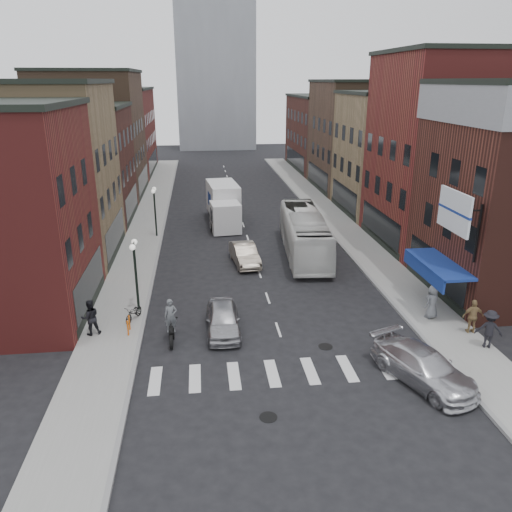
# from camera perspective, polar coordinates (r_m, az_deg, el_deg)

# --- Properties ---
(ground) EXTENTS (160.00, 160.00, 0.00)m
(ground) POSITION_cam_1_polar(r_m,az_deg,el_deg) (25.29, 2.92, -9.46)
(ground) COLOR black
(ground) RESTS_ON ground
(sidewalk_left) EXTENTS (3.00, 74.00, 0.15)m
(sidewalk_left) POSITION_cam_1_polar(r_m,az_deg,el_deg) (45.71, -12.28, 3.61)
(sidewalk_left) COLOR gray
(sidewalk_left) RESTS_ON ground
(sidewalk_right) EXTENTS (3.00, 74.00, 0.15)m
(sidewalk_right) POSITION_cam_1_polar(r_m,az_deg,el_deg) (47.10, 8.80, 4.30)
(sidewalk_right) COLOR gray
(sidewalk_right) RESTS_ON ground
(curb_left) EXTENTS (0.20, 74.00, 0.16)m
(curb_left) POSITION_cam_1_polar(r_m,az_deg,el_deg) (45.60, -10.40, 3.60)
(curb_left) COLOR gray
(curb_left) RESTS_ON ground
(curb_right) EXTENTS (0.20, 74.00, 0.16)m
(curb_right) POSITION_cam_1_polar(r_m,az_deg,el_deg) (46.75, 7.01, 4.17)
(curb_right) COLOR gray
(curb_right) RESTS_ON ground
(crosswalk_stripes) EXTENTS (12.00, 2.20, 0.01)m
(crosswalk_stripes) POSITION_cam_1_polar(r_m,az_deg,el_deg) (22.75, 4.18, -13.08)
(crosswalk_stripes) COLOR silver
(crosswalk_stripes) RESTS_ON ground
(bldg_left_mid_a) EXTENTS (10.30, 10.20, 12.30)m
(bldg_left_mid_a) POSITION_cam_1_polar(r_m,az_deg,el_deg) (38.00, -23.92, 8.64)
(bldg_left_mid_a) COLOR olive
(bldg_left_mid_a) RESTS_ON ground
(bldg_left_mid_b) EXTENTS (10.30, 10.20, 10.30)m
(bldg_left_mid_b) POSITION_cam_1_polar(r_m,az_deg,el_deg) (47.68, -20.41, 9.75)
(bldg_left_mid_b) COLOR #451F18
(bldg_left_mid_b) RESTS_ON ground
(bldg_left_far_a) EXTENTS (10.30, 12.20, 13.30)m
(bldg_left_far_a) POSITION_cam_1_polar(r_m,az_deg,el_deg) (58.17, -18.15, 13.05)
(bldg_left_far_a) COLOR #4B3525
(bldg_left_far_a) RESTS_ON ground
(bldg_left_far_b) EXTENTS (10.30, 16.20, 11.30)m
(bldg_left_far_b) POSITION_cam_1_polar(r_m,az_deg,el_deg) (71.99, -15.98, 13.52)
(bldg_left_far_b) COLOR maroon
(bldg_left_far_b) RESTS_ON ground
(bldg_right_mid_a) EXTENTS (10.30, 10.20, 14.30)m
(bldg_right_mid_a) POSITION_cam_1_polar(r_m,az_deg,el_deg) (40.76, 21.33, 11.03)
(bldg_right_mid_a) COLOR maroon
(bldg_right_mid_a) RESTS_ON ground
(bldg_right_mid_b) EXTENTS (10.30, 10.20, 11.30)m
(bldg_right_mid_b) POSITION_cam_1_polar(r_m,az_deg,el_deg) (49.95, 15.87, 11.20)
(bldg_right_mid_b) COLOR olive
(bldg_right_mid_b) RESTS_ON ground
(bldg_right_far_a) EXTENTS (10.30, 12.20, 12.30)m
(bldg_right_far_a) POSITION_cam_1_polar(r_m,az_deg,el_deg) (60.15, 11.97, 13.28)
(bldg_right_far_a) COLOR #4B3525
(bldg_right_far_a) RESTS_ON ground
(bldg_right_far_b) EXTENTS (10.30, 16.20, 10.30)m
(bldg_right_far_b) POSITION_cam_1_polar(r_m,az_deg,el_deg) (73.60, 8.46, 13.76)
(bldg_right_far_b) COLOR #451F18
(bldg_right_far_b) RESTS_ON ground
(awning_blue) EXTENTS (1.80, 5.00, 0.78)m
(awning_blue) POSITION_cam_1_polar(r_m,az_deg,el_deg) (29.07, 19.81, -1.00)
(awning_blue) COLOR navy
(awning_blue) RESTS_ON ground
(billboard_sign) EXTENTS (1.52, 3.00, 3.70)m
(billboard_sign) POSITION_cam_1_polar(r_m,az_deg,el_deg) (26.24, 21.87, 4.64)
(billboard_sign) COLOR black
(billboard_sign) RESTS_ON ground
(distant_tower) EXTENTS (14.00, 14.00, 50.00)m
(distant_tower) POSITION_cam_1_polar(r_m,az_deg,el_deg) (100.70, -4.92, 26.70)
(distant_tower) COLOR #9399A0
(distant_tower) RESTS_ON ground
(streetlamp_near) EXTENTS (0.32, 1.22, 4.11)m
(streetlamp_near) POSITION_cam_1_polar(r_m,az_deg,el_deg) (27.67, -13.67, -0.76)
(streetlamp_near) COLOR black
(streetlamp_near) RESTS_ON ground
(streetlamp_far) EXTENTS (0.32, 1.22, 4.11)m
(streetlamp_far) POSITION_cam_1_polar(r_m,az_deg,el_deg) (41.04, -11.52, 5.97)
(streetlamp_far) COLOR black
(streetlamp_far) RESTS_ON ground
(bike_rack) EXTENTS (0.08, 0.68, 0.80)m
(bike_rack) POSITION_cam_1_polar(r_m,az_deg,el_deg) (26.17, -14.35, -7.68)
(bike_rack) COLOR #D8590C
(bike_rack) RESTS_ON sidewalk_left
(box_truck) EXTENTS (2.93, 8.21, 3.49)m
(box_truck) POSITION_cam_1_polar(r_m,az_deg,el_deg) (44.59, -3.71, 5.82)
(box_truck) COLOR white
(box_truck) RESTS_ON ground
(motorcycle_rider) EXTENTS (0.63, 2.23, 2.27)m
(motorcycle_rider) POSITION_cam_1_polar(r_m,az_deg,el_deg) (24.91, -9.67, -7.45)
(motorcycle_rider) COLOR black
(motorcycle_rider) RESTS_ON ground
(transit_bus) EXTENTS (3.61, 11.56, 3.17)m
(transit_bus) POSITION_cam_1_polar(r_m,az_deg,el_deg) (36.79, 5.54, 2.58)
(transit_bus) COLOR silver
(transit_bus) RESTS_ON ground
(sedan_left_near) EXTENTS (1.72, 4.23, 1.44)m
(sedan_left_near) POSITION_cam_1_polar(r_m,az_deg,el_deg) (25.67, -3.80, -7.20)
(sedan_left_near) COLOR #ABAAAF
(sedan_left_near) RESTS_ON ground
(sedan_left_far) EXTENTS (2.00, 4.50, 1.44)m
(sedan_left_far) POSITION_cam_1_polar(r_m,az_deg,el_deg) (34.87, -1.30, 0.20)
(sedan_left_far) COLOR #AB9E8B
(sedan_left_far) RESTS_ON ground
(curb_car) EXTENTS (3.81, 5.47, 1.47)m
(curb_car) POSITION_cam_1_polar(r_m,az_deg,el_deg) (22.82, 18.60, -11.89)
(curb_car) COLOR silver
(curb_car) RESTS_ON ground
(parked_bicycle) EXTENTS (1.13, 1.69, 0.84)m
(parked_bicycle) POSITION_cam_1_polar(r_m,az_deg,el_deg) (27.38, -13.79, -6.32)
(parked_bicycle) COLOR black
(parked_bicycle) RESTS_ON sidewalk_left
(ped_left_solo) EXTENTS (1.02, 0.79, 1.85)m
(ped_left_solo) POSITION_cam_1_polar(r_m,az_deg,el_deg) (26.30, -18.41, -6.68)
(ped_left_solo) COLOR black
(ped_left_solo) RESTS_ON sidewalk_left
(ped_right_a) EXTENTS (1.37, 1.03, 1.90)m
(ped_right_a) POSITION_cam_1_polar(r_m,az_deg,el_deg) (26.28, 25.10, -7.55)
(ped_right_a) COLOR black
(ped_right_a) RESTS_ON sidewalk_right
(ped_right_b) EXTENTS (1.09, 0.63, 1.78)m
(ped_right_b) POSITION_cam_1_polar(r_m,az_deg,el_deg) (27.41, 23.55, -6.35)
(ped_right_b) COLOR #94774B
(ped_right_b) RESTS_ON sidewalk_right
(ped_right_c) EXTENTS (1.07, 0.92, 1.86)m
(ped_right_c) POSITION_cam_1_polar(r_m,az_deg,el_deg) (28.27, 19.50, -4.94)
(ped_right_c) COLOR slate
(ped_right_c) RESTS_ON sidewalk_right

